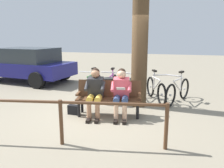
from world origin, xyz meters
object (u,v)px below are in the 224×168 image
Objects in this scene: bench at (109,95)px; person_companion at (95,90)px; tree_trunk at (140,47)px; parked_car at (26,64)px; bicycle_black at (156,89)px; handbag at (74,110)px; person_reading at (121,91)px; bicycle_green at (112,86)px; bicycle_silver at (178,91)px; litter_bin at (108,91)px; bicycle_red at (135,88)px; bicycle_orange at (92,86)px.

person_companion is at bearing 26.82° from bench.
parked_car is (5.26, -2.03, -0.89)m from tree_trunk.
parked_car is (5.69, -1.43, 0.41)m from bicycle_black.
person_reading is at bearing -173.33° from handbag.
bicycle_green is at bearing -96.84° from person_companion.
person_companion is 5.44m from parked_car.
handbag is 3.14m from bicycle_silver.
bicycle_silver is (-2.54, -1.82, 0.24)m from handbag.
person_companion reaches higher than handbag.
bicycle_silver is 0.36× the size of parked_car.
person_reading is 1.00× the size of person_companion.
litter_bin is at bearing 4.22° from bicycle_green.
bicycle_red is (0.66, -0.05, 0.00)m from bicycle_black.
bicycle_silver is 0.93× the size of bicycle_orange.
parked_car is at bearing -128.83° from bicycle_black.
person_reading reaches higher than bicycle_silver.
person_reading reaches higher than bicycle_green.
bicycle_silver is at bearing 65.52° from bicycle_black.
bicycle_red reaches higher than handbag.
person_companion is at bearing -24.52° from bicycle_silver.
parked_car is at bearing -43.36° from bench.
bench is at bearing 0.48° from bicycle_red.
bicycle_black and bicycle_orange have the same top height.
bicycle_red is 0.98× the size of bicycle_orange.
litter_bin is at bearing -82.06° from bench.
person_reading is at bearing 154.19° from parked_car.
bicycle_red and bicycle_green have the same top height.
bicycle_silver is (-1.09, -0.61, -1.31)m from tree_trunk.
tree_trunk is 2.15× the size of bicycle_black.
bicycle_red is (0.23, -0.65, -1.31)m from tree_trunk.
person_companion is 1.93m from bicycle_orange.
bicycle_silver is (-1.34, -1.68, -0.31)m from person_reading.
bicycle_orange is (0.64, 0.13, 0.00)m from bicycle_green.
bench is 0.99× the size of bicycle_green.
bicycle_black is (-1.89, -1.82, 0.24)m from handbag.
bicycle_black is (-1.02, -1.57, -0.15)m from bench.
parked_car is at bearing -92.28° from bicycle_red.
parked_car reaches higher than handbag.
tree_trunk is at bearing -60.11° from bicycle_black.
tree_trunk is (-0.25, -1.07, 1.00)m from person_reading.
tree_trunk is 1.99× the size of bicycle_green.
bicycle_red is (-1.23, -1.87, 0.24)m from handbag.
litter_bin is at bearing -67.36° from person_reading.
bicycle_orange is at bearing -76.87° from person_companion.
person_reading is at bearing 18.57° from bicycle_green.
litter_bin is 1.01m from bicycle_red.
person_reading reaches higher than bicycle_black.
parked_car reaches higher than person_companion.
tree_trunk is 2.02× the size of bicycle_red.
bicycle_red is (1.31, -0.05, 0.00)m from bicycle_silver.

